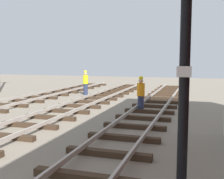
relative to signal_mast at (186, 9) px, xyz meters
The scene contains 3 objects.
signal_mast is the anchor object (origin of this frame).
track_worker_foreground 9.81m from the signal_mast, 106.01° to the left, with size 0.40×0.40×1.87m.
track_worker_distant 16.89m from the signal_mast, 118.69° to the left, with size 0.40×0.40×1.87m.
Camera 1 is at (3.45, -1.42, 2.73)m, focal length 44.84 mm.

